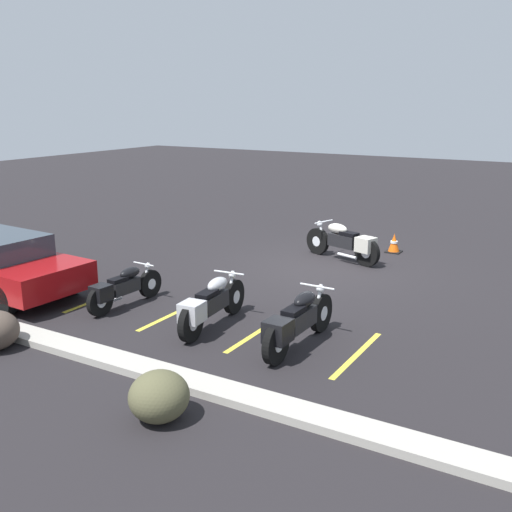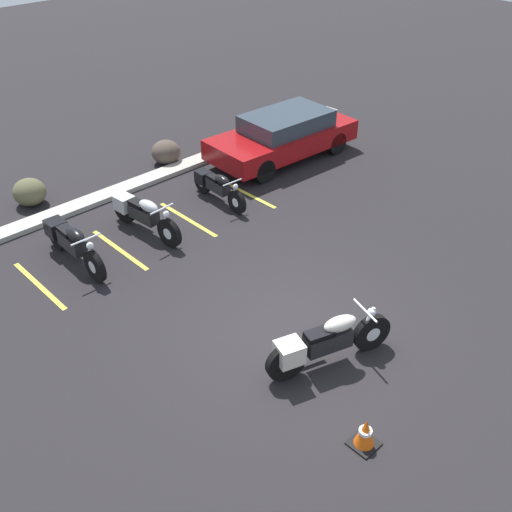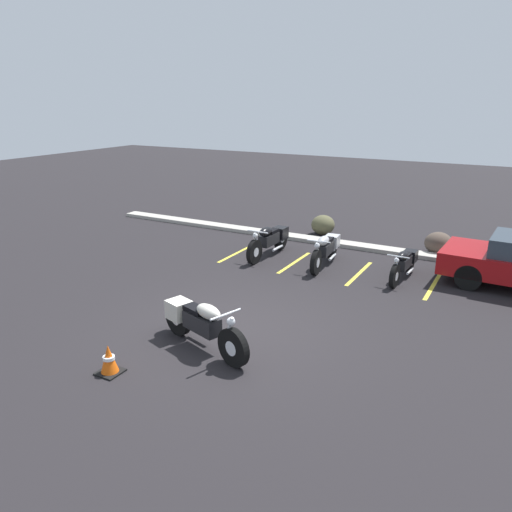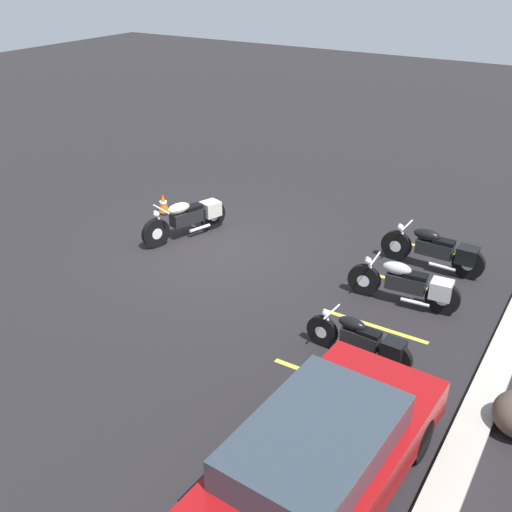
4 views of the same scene
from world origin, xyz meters
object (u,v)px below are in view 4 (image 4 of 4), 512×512
car_red (319,458)px  parked_bike_1 (409,284)px  parked_bike_0 (437,250)px  traffic_cone (163,204)px  motorcycle_cream_featured (189,217)px  parked_bike_2 (363,340)px

car_red → parked_bike_1: bearing=9.7°
parked_bike_0 → traffic_cone: parked_bike_0 is taller
motorcycle_cream_featured → traffic_cone: (-0.81, -1.51, -0.26)m
parked_bike_1 → parked_bike_2: parked_bike_1 is taller
parked_bike_1 → traffic_cone: size_ratio=4.35×
parked_bike_1 → parked_bike_2: size_ratio=1.14×
parked_bike_0 → car_red: car_red is taller
parked_bike_1 → parked_bike_2: bearing=84.0°
motorcycle_cream_featured → parked_bike_0: bearing=122.5°
parked_bike_1 → motorcycle_cream_featured: bearing=-7.7°
motorcycle_cream_featured → parked_bike_1: 5.67m
motorcycle_cream_featured → parked_bike_2: bearing=84.4°
motorcycle_cream_featured → parked_bike_1: bearing=105.1°
parked_bike_1 → traffic_cone: parked_bike_1 is taller
car_red → traffic_cone: 10.01m
car_red → traffic_cone: size_ratio=8.46×
motorcycle_cream_featured → car_red: size_ratio=0.52×
motorcycle_cream_featured → parked_bike_2: (2.45, 5.62, -0.08)m
motorcycle_cream_featured → traffic_cone: motorcycle_cream_featured is taller
parked_bike_0 → car_red: size_ratio=0.53×
parked_bike_0 → parked_bike_2: parked_bike_0 is taller
motorcycle_cream_featured → car_red: car_red is taller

